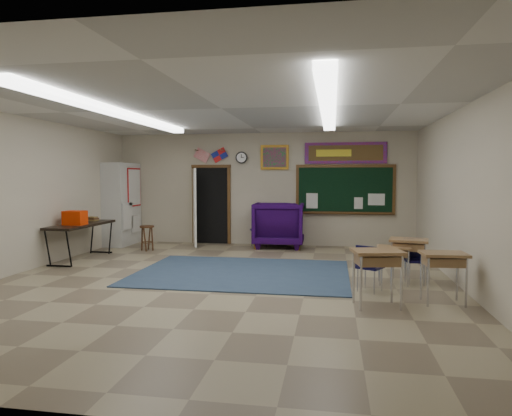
% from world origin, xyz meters
% --- Properties ---
extents(floor, '(9.00, 9.00, 0.00)m').
position_xyz_m(floor, '(0.00, 0.00, 0.00)').
color(floor, gray).
rests_on(floor, ground).
extents(back_wall, '(8.00, 0.04, 3.00)m').
position_xyz_m(back_wall, '(0.00, 4.50, 1.50)').
color(back_wall, '#A89E88').
rests_on(back_wall, floor).
extents(front_wall, '(8.00, 0.04, 3.00)m').
position_xyz_m(front_wall, '(0.00, -4.50, 1.50)').
color(front_wall, '#A89E88').
rests_on(front_wall, floor).
extents(left_wall, '(0.04, 9.00, 3.00)m').
position_xyz_m(left_wall, '(-4.00, 0.00, 1.50)').
color(left_wall, '#A89E88').
rests_on(left_wall, floor).
extents(right_wall, '(0.04, 9.00, 3.00)m').
position_xyz_m(right_wall, '(4.00, 0.00, 1.50)').
color(right_wall, '#A89E88').
rests_on(right_wall, floor).
extents(ceiling, '(8.00, 9.00, 0.04)m').
position_xyz_m(ceiling, '(0.00, 0.00, 3.00)').
color(ceiling, silver).
rests_on(ceiling, back_wall).
extents(area_rug, '(4.00, 3.00, 0.02)m').
position_xyz_m(area_rug, '(0.20, 0.80, 0.01)').
color(area_rug, '#2E4157').
rests_on(area_rug, floor).
extents(fluorescent_strips, '(3.86, 6.00, 0.10)m').
position_xyz_m(fluorescent_strips, '(0.00, 0.00, 2.94)').
color(fluorescent_strips, white).
rests_on(fluorescent_strips, ceiling).
extents(doorway, '(1.10, 0.89, 2.16)m').
position_xyz_m(doorway, '(-1.50, 4.35, 1.06)').
color(doorway, black).
rests_on(doorway, back_wall).
extents(chalkboard, '(2.55, 0.14, 1.30)m').
position_xyz_m(chalkboard, '(2.20, 4.46, 1.46)').
color(chalkboard, '#543518').
rests_on(chalkboard, back_wall).
extents(bulletin_board, '(2.10, 0.05, 0.55)m').
position_xyz_m(bulletin_board, '(2.20, 4.47, 2.45)').
color(bulletin_board, red).
rests_on(bulletin_board, back_wall).
extents(framed_art_print, '(0.75, 0.05, 0.65)m').
position_xyz_m(framed_art_print, '(0.35, 4.47, 2.35)').
color(framed_art_print, '#93641C').
rests_on(framed_art_print, back_wall).
extents(wall_clock, '(0.32, 0.05, 0.32)m').
position_xyz_m(wall_clock, '(-0.55, 4.47, 2.35)').
color(wall_clock, black).
rests_on(wall_clock, back_wall).
extents(wall_flags, '(1.16, 0.06, 0.70)m').
position_xyz_m(wall_flags, '(-1.40, 4.44, 2.48)').
color(wall_flags, red).
rests_on(wall_flags, back_wall).
extents(storage_cabinet, '(0.59, 1.25, 2.20)m').
position_xyz_m(storage_cabinet, '(-3.71, 3.85, 1.10)').
color(storage_cabinet, '#B5B6B1').
rests_on(storage_cabinet, floor).
extents(wingback_armchair, '(1.30, 1.33, 1.19)m').
position_xyz_m(wingback_armchair, '(0.52, 4.15, 0.59)').
color(wingback_armchair, '#1C0535').
rests_on(wingback_armchair, floor).
extents(student_chair_reading, '(0.55, 0.55, 0.84)m').
position_xyz_m(student_chair_reading, '(-0.00, 4.07, 0.42)').
color(student_chair_reading, black).
rests_on(student_chair_reading, floor).
extents(student_chair_desk_a, '(0.51, 0.51, 0.75)m').
position_xyz_m(student_chair_desk_a, '(2.49, -0.22, 0.38)').
color(student_chair_desk_a, black).
rests_on(student_chair_desk_a, floor).
extents(student_chair_desk_b, '(0.42, 0.42, 0.76)m').
position_xyz_m(student_chair_desk_b, '(3.32, 0.47, 0.38)').
color(student_chair_desk_b, black).
rests_on(student_chair_desk_b, floor).
extents(student_desk_front_left, '(0.56, 0.43, 0.65)m').
position_xyz_m(student_desk_front_left, '(2.93, 0.36, 0.36)').
color(student_desk_front_left, brown).
rests_on(student_desk_front_left, floor).
extents(student_desk_front_right, '(0.72, 0.59, 0.76)m').
position_xyz_m(student_desk_front_right, '(3.20, 0.52, 0.43)').
color(student_desk_front_right, brown).
rests_on(student_desk_front_right, floor).
extents(student_desk_back_left, '(0.76, 0.63, 0.81)m').
position_xyz_m(student_desk_back_left, '(2.52, -1.09, 0.45)').
color(student_desk_back_left, brown).
rests_on(student_desk_back_left, floor).
extents(student_desk_back_right, '(0.66, 0.51, 0.75)m').
position_xyz_m(student_desk_back_right, '(3.48, -0.76, 0.42)').
color(student_desk_back_right, brown).
rests_on(student_desk_back_right, floor).
extents(folding_table, '(0.66, 1.94, 1.10)m').
position_xyz_m(folding_table, '(-3.61, 1.60, 0.44)').
color(folding_table, black).
rests_on(folding_table, floor).
extents(wooden_stool, '(0.35, 0.35, 0.62)m').
position_xyz_m(wooden_stool, '(-2.65, 3.00, 0.32)').
color(wooden_stool, '#462A15').
rests_on(wooden_stool, floor).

